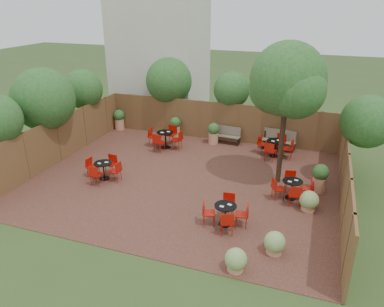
% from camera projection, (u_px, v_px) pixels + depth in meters
% --- Properties ---
extents(ground, '(80.00, 80.00, 0.00)m').
position_uv_depth(ground, '(184.00, 180.00, 15.21)').
color(ground, '#354F23').
rests_on(ground, ground).
extents(courtyard_paving, '(12.00, 10.00, 0.02)m').
position_uv_depth(courtyard_paving, '(184.00, 180.00, 15.21)').
color(courtyard_paving, '#3A1F17').
rests_on(courtyard_paving, ground).
extents(fence_back, '(12.00, 0.08, 2.00)m').
position_uv_depth(fence_back, '(218.00, 121.00, 19.17)').
color(fence_back, brown).
rests_on(fence_back, ground).
extents(fence_left, '(0.08, 10.00, 2.00)m').
position_uv_depth(fence_left, '(59.00, 140.00, 16.67)').
color(fence_left, brown).
rests_on(fence_left, ground).
extents(fence_right, '(0.08, 10.00, 2.00)m').
position_uv_depth(fence_right, '(345.00, 180.00, 12.98)').
color(fence_right, brown).
rests_on(fence_right, ground).
extents(neighbour_building, '(5.00, 4.00, 8.00)m').
position_uv_depth(neighbour_building, '(160.00, 50.00, 22.01)').
color(neighbour_building, beige).
rests_on(neighbour_building, ground).
extents(overhang_foliage, '(15.46, 10.61, 2.72)m').
position_uv_depth(overhang_foliage, '(165.00, 95.00, 17.31)').
color(overhang_foliage, '#22541B').
rests_on(overhang_foliage, ground).
extents(courtyard_tree, '(2.87, 2.79, 5.52)m').
position_uv_depth(courtyard_tree, '(287.00, 84.00, 13.54)').
color(courtyard_tree, black).
rests_on(courtyard_tree, courtyard_paving).
extents(park_bench_left, '(1.43, 0.56, 0.87)m').
position_uv_depth(park_bench_left, '(227.00, 135.00, 18.87)').
color(park_bench_left, brown).
rests_on(park_bench_left, courtyard_paving).
extents(park_bench_right, '(1.62, 0.72, 0.97)m').
position_uv_depth(park_bench_right, '(279.00, 140.00, 18.06)').
color(park_bench_right, brown).
rests_on(park_bench_right, courtyard_paving).
extents(bistro_tables, '(8.88, 7.85, 0.94)m').
position_uv_depth(bistro_tables, '(209.00, 163.00, 15.63)').
color(bistro_tables, black).
rests_on(bistro_tables, courtyard_paving).
extents(planters, '(11.46, 4.52, 1.13)m').
position_uv_depth(planters, '(197.00, 136.00, 18.29)').
color(planters, tan).
rests_on(planters, courtyard_paving).
extents(low_shrubs, '(2.32, 4.53, 0.72)m').
position_uv_depth(low_shrubs, '(279.00, 229.00, 11.36)').
color(low_shrubs, tan).
rests_on(low_shrubs, courtyard_paving).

